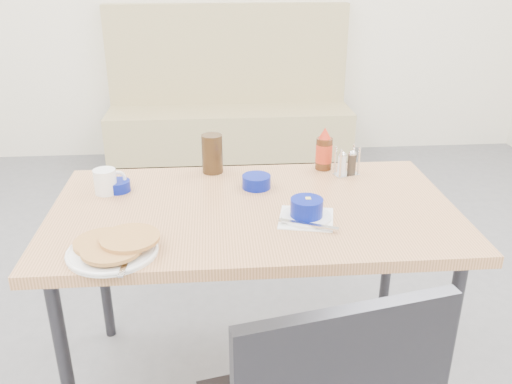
{
  "coord_description": "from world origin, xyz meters",
  "views": [
    {
      "loc": [
        -0.13,
        -1.45,
        1.56
      ],
      "look_at": [
        0.01,
        0.24,
        0.82
      ],
      "focal_mm": 38.0,
      "sensor_mm": 36.0,
      "label": 1
    }
  ],
  "objects": [
    {
      "name": "syrup_bottle",
      "position": [
        0.31,
        0.59,
        0.84
      ],
      "size": [
        0.07,
        0.07,
        0.18
      ],
      "rotation": [
        0.0,
        0.0,
        -0.19
      ],
      "color": "#47230F",
      "rests_on": "dining_table"
    },
    {
      "name": "coffee_mug",
      "position": [
        -0.53,
        0.41,
        0.81
      ],
      "size": [
        0.12,
        0.08,
        0.09
      ],
      "rotation": [
        0.0,
        0.0,
        0.38
      ],
      "color": "white",
      "rests_on": "dining_table"
    },
    {
      "name": "amber_tumbler",
      "position": [
        -0.14,
        0.59,
        0.84
      ],
      "size": [
        0.09,
        0.09,
        0.16
      ],
      "primitive_type": "cylinder",
      "rotation": [
        0.0,
        0.0,
        -0.1
      ],
      "color": "#322110",
      "rests_on": "dining_table"
    },
    {
      "name": "booth_bench",
      "position": [
        0.0,
        2.78,
        0.35
      ],
      "size": [
        1.9,
        0.56,
        1.22
      ],
      "color": "tan",
      "rests_on": "ground"
    },
    {
      "name": "grits_setting",
      "position": [
        0.17,
        0.14,
        0.79
      ],
      "size": [
        0.21,
        0.22,
        0.07
      ],
      "rotation": [
        0.0,
        0.0,
        -0.22
      ],
      "color": "white",
      "rests_on": "dining_table"
    },
    {
      "name": "creamer_bowl",
      "position": [
        -0.49,
        0.43,
        0.78
      ],
      "size": [
        0.09,
        0.09,
        0.04
      ],
      "rotation": [
        0.0,
        0.0,
        -0.39
      ],
      "color": "navy",
      "rests_on": "dining_table"
    },
    {
      "name": "dining_table",
      "position": [
        0.0,
        0.25,
        0.7
      ],
      "size": [
        1.4,
        0.8,
        0.76
      ],
      "color": "tan",
      "rests_on": "ground"
    },
    {
      "name": "butter_bowl",
      "position": [
        0.02,
        0.42,
        0.78
      ],
      "size": [
        0.11,
        0.11,
        0.05
      ],
      "rotation": [
        0.0,
        0.0,
        0.03
      ],
      "color": "navy",
      "rests_on": "dining_table"
    },
    {
      "name": "condiment_caddy",
      "position": [
        0.39,
        0.52,
        0.8
      ],
      "size": [
        0.11,
        0.08,
        0.12
      ],
      "rotation": [
        0.0,
        0.0,
        0.31
      ],
      "color": "silver",
      "rests_on": "dining_table"
    },
    {
      "name": "pancake_plate",
      "position": [
        -0.43,
        -0.04,
        0.78
      ],
      "size": [
        0.27,
        0.29,
        0.05
      ],
      "rotation": [
        0.0,
        0.0,
        -0.37
      ],
      "color": "white",
      "rests_on": "dining_table"
    }
  ]
}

